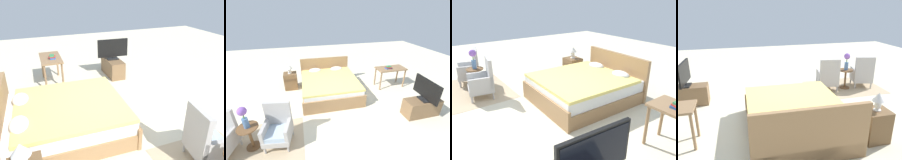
% 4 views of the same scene
% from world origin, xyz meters
% --- Properties ---
extents(ground_plane, '(16.00, 16.00, 0.00)m').
position_xyz_m(ground_plane, '(0.00, 0.00, 0.00)').
color(ground_plane, beige).
extents(bed, '(1.87, 2.15, 0.96)m').
position_xyz_m(bed, '(0.01, 0.93, 0.30)').
color(bed, '#997047').
rests_on(bed, ground_plane).
extents(armchair_by_window_right, '(0.62, 0.62, 0.92)m').
position_xyz_m(armchair_by_window_right, '(-1.45, -0.89, 0.38)').
color(armchair_by_window_right, '#ADA8A3').
rests_on(armchair_by_window_right, floor_rug).
extents(table_lamp, '(0.22, 0.22, 0.33)m').
position_xyz_m(table_lamp, '(-1.27, 1.57, 0.81)').
color(table_lamp, silver).
rests_on(table_lamp, nightstand).
extents(tv_stand, '(0.96, 0.40, 0.48)m').
position_xyz_m(tv_stand, '(2.22, -0.85, 0.24)').
color(tv_stand, brown).
rests_on(tv_stand, ground_plane).
extents(tv_flatscreen, '(0.22, 0.87, 0.59)m').
position_xyz_m(tv_flatscreen, '(2.22, -0.85, 0.78)').
color(tv_flatscreen, black).
rests_on(tv_flatscreen, tv_stand).
extents(vanity_desk, '(1.04, 0.52, 0.72)m').
position_xyz_m(vanity_desk, '(2.28, 0.87, 0.62)').
color(vanity_desk, '#8E6B47').
rests_on(vanity_desk, ground_plane).
extents(book_stack, '(0.24, 0.19, 0.10)m').
position_xyz_m(book_stack, '(2.16, 0.83, 0.76)').
color(book_stack, '#284C8E').
rests_on(book_stack, vanity_desk).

